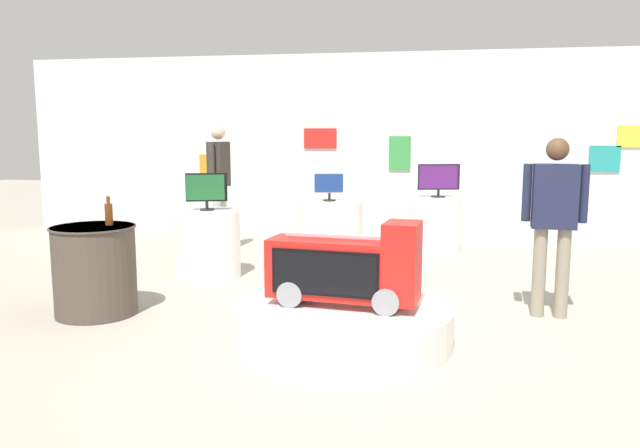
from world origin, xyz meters
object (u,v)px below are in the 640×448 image
at_px(tv_on_left_rear, 329,185).
at_px(display_pedestal_right_rear, 437,225).
at_px(tv_on_center_rear, 206,189).
at_px(display_pedestal_center_rear, 208,244).
at_px(bottle_on_side_table, 109,213).
at_px(shopper_browsing_rear, 554,214).
at_px(shopper_browsing_near_truck, 219,178).
at_px(novelty_firetruck_tv, 346,270).
at_px(side_table_round, 95,270).
at_px(main_display_pedestal, 343,324).
at_px(display_pedestal_left_rear, 329,230).
at_px(tv_on_right_rear, 439,179).

distance_m(tv_on_left_rear, display_pedestal_right_rear, 1.73).
relative_size(tv_on_left_rear, tv_on_center_rear, 0.88).
bearing_deg(display_pedestal_center_rear, tv_on_left_rear, 45.29).
height_order(tv_on_center_rear, bottle_on_side_table, tv_on_center_rear).
xyz_separation_m(tv_on_left_rear, display_pedestal_right_rear, (1.43, 0.76, -0.60)).
relative_size(bottle_on_side_table, shopper_browsing_rear, 0.16).
xyz_separation_m(tv_on_center_rear, shopper_browsing_rear, (3.64, -0.99, -0.08)).
bearing_deg(shopper_browsing_near_truck, novelty_firetruck_tv, -57.14).
distance_m(novelty_firetruck_tv, side_table_round, 2.42).
height_order(novelty_firetruck_tv, side_table_round, novelty_firetruck_tv).
xyz_separation_m(main_display_pedestal, display_pedestal_center_rear, (-1.88, 2.02, 0.24)).
relative_size(main_display_pedestal, side_table_round, 2.11).
relative_size(tv_on_center_rear, bottle_on_side_table, 1.73).
bearing_deg(tv_on_center_rear, shopper_browsing_near_truck, 103.85).
height_order(tv_on_center_rear, shopper_browsing_near_truck, shopper_browsing_near_truck).
distance_m(display_pedestal_left_rear, shopper_browsing_near_truck, 1.75).
xyz_separation_m(display_pedestal_left_rear, tv_on_right_rear, (1.43, 0.75, 0.65)).
relative_size(display_pedestal_center_rear, shopper_browsing_near_truck, 0.44).
xyz_separation_m(display_pedestal_center_rear, bottle_on_side_table, (-0.38, -1.54, 0.54)).
height_order(main_display_pedestal, bottle_on_side_table, bottle_on_side_table).
height_order(main_display_pedestal, shopper_browsing_near_truck, shopper_browsing_near_truck).
height_order(display_pedestal_center_rear, shopper_browsing_near_truck, shopper_browsing_near_truck).
xyz_separation_m(tv_on_left_rear, side_table_round, (-1.72, -2.89, -0.57)).
bearing_deg(display_pedestal_center_rear, main_display_pedestal, -47.15).
height_order(display_pedestal_right_rear, side_table_round, side_table_round).
height_order(shopper_browsing_near_truck, shopper_browsing_rear, shopper_browsing_near_truck).
relative_size(novelty_firetruck_tv, tv_on_right_rear, 2.12).
xyz_separation_m(tv_on_center_rear, tv_on_right_rear, (2.66, 2.01, 0.01)).
distance_m(novelty_firetruck_tv, shopper_browsing_rear, 2.06).
height_order(side_table_round, shopper_browsing_rear, shopper_browsing_rear).
bearing_deg(display_pedestal_left_rear, display_pedestal_center_rear, -134.64).
xyz_separation_m(display_pedestal_left_rear, display_pedestal_right_rear, (1.43, 0.76, 0.00)).
distance_m(tv_on_right_rear, shopper_browsing_rear, 3.15).
relative_size(main_display_pedestal, tv_on_right_rear, 3.02).
bearing_deg(display_pedestal_right_rear, tv_on_right_rear, -104.94).
distance_m(main_display_pedestal, side_table_round, 2.41).
distance_m(bottle_on_side_table, shopper_browsing_rear, 4.05).
bearing_deg(tv_on_left_rear, shopper_browsing_rear, -42.95).
relative_size(main_display_pedestal, bottle_on_side_table, 6.54).
xyz_separation_m(tv_on_right_rear, shopper_browsing_near_truck, (-3.03, -0.53, 0.01)).
bearing_deg(novelty_firetruck_tv, tv_on_center_rear, 133.14).
bearing_deg(shopper_browsing_near_truck, tv_on_right_rear, 9.89).
distance_m(novelty_firetruck_tv, display_pedestal_left_rear, 3.36).
bearing_deg(novelty_firetruck_tv, bottle_on_side_table, 167.75).
xyz_separation_m(tv_on_center_rear, display_pedestal_right_rear, (2.66, 2.01, -0.64)).
bearing_deg(novelty_firetruck_tv, display_pedestal_right_rear, 79.32).
distance_m(novelty_firetruck_tv, display_pedestal_right_rear, 4.12).
distance_m(main_display_pedestal, shopper_browsing_near_truck, 4.25).
relative_size(display_pedestal_left_rear, tv_on_left_rear, 2.21).
bearing_deg(display_pedestal_left_rear, tv_on_right_rear, 27.79).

